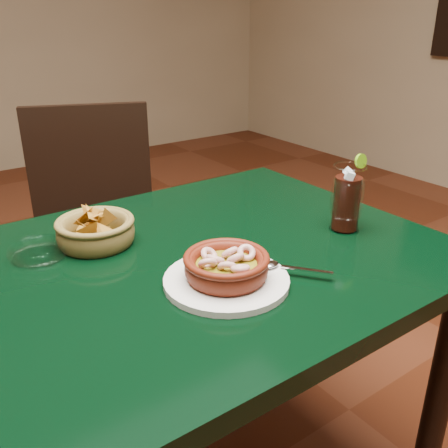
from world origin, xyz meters
TOP-DOWN VIEW (x-y plane):
  - dining_table at (0.00, 0.00)m, footprint 1.20×0.80m
  - dining_chair at (0.13, 0.71)m, footprint 0.56×0.56m
  - shrimp_plate at (0.06, -0.14)m, footprint 0.29×0.23m
  - chip_basket at (-0.07, 0.17)m, footprint 0.20×0.20m
  - guacamole_ramekin at (-0.05, 0.26)m, footprint 0.11×0.11m
  - cola_drink at (0.43, -0.09)m, footprint 0.15×0.15m
  - glass_ashtray at (-0.19, 0.18)m, footprint 0.13×0.13m

SIDE VIEW (x-z plane):
  - dining_chair at x=0.13m, z-range 0.05..0.98m
  - dining_table at x=0.00m, z-range 0.28..1.03m
  - glass_ashtray at x=-0.19m, z-range 0.75..0.78m
  - guacamole_ramekin at x=-0.05m, z-range 0.75..0.79m
  - shrimp_plate at x=0.06m, z-range 0.74..0.82m
  - chip_basket at x=-0.07m, z-range 0.72..0.84m
  - cola_drink at x=0.43m, z-range 0.74..0.91m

